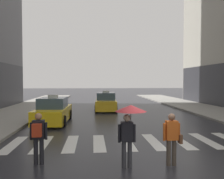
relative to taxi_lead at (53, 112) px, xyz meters
The scene contains 7 objects.
ground_plane 9.29m from the taxi_lead, 60.43° to the right, with size 160.00×160.00×0.00m, color #26262B.
crosswalk_markings 6.85m from the taxi_lead, 47.88° to the right, with size 11.30×2.80×0.01m.
taxi_lead is the anchor object (origin of this frame).
taxi_second 7.08m from the taxi_lead, 58.41° to the left, with size 2.09×4.61×1.80m.
pedestrian_with_umbrella 8.83m from the taxi_lead, 65.76° to the right, with size 0.96×0.96×1.94m.
pedestrian_with_backpack 7.56m from the taxi_lead, 84.15° to the right, with size 0.55×0.43×1.65m.
pedestrian_with_handbag 9.38m from the taxi_lead, 57.92° to the right, with size 0.60×0.24×1.65m.
Camera 1 is at (-2.08, -6.95, 2.67)m, focal length 37.25 mm.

